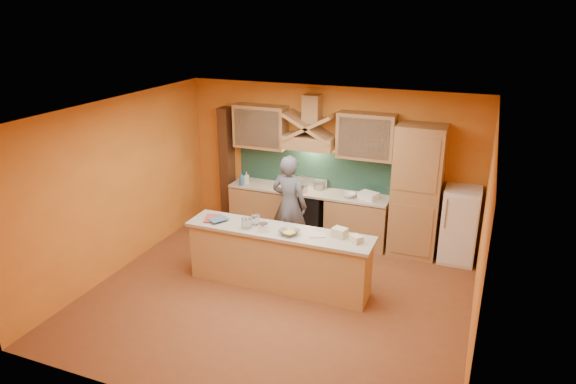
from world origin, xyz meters
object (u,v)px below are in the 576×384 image
at_px(person, 289,205).
at_px(kitchen_scale, 263,228).
at_px(fridge, 460,225).
at_px(mixing_bowl, 289,232).
at_px(stove, 308,214).

relative_size(person, kitchen_scale, 13.37).
distance_m(fridge, kitchen_scale, 3.39).
distance_m(fridge, mixing_bowl, 3.06).
height_order(stove, kitchen_scale, kitchen_scale).
xyz_separation_m(fridge, mixing_bowl, (-2.29, -1.99, 0.33)).
relative_size(person, mixing_bowl, 6.17).
bearing_deg(stove, kitchen_scale, -89.87).
bearing_deg(person, kitchen_scale, 100.56).
bearing_deg(person, stove, -89.54).
bearing_deg(kitchen_scale, mixing_bowl, -11.18).
relative_size(fridge, person, 0.73).
height_order(fridge, person, person).
bearing_deg(kitchen_scale, person, 78.31).
height_order(fridge, kitchen_scale, fridge).
relative_size(fridge, kitchen_scale, 9.82).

